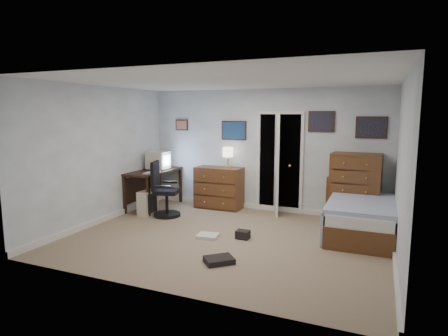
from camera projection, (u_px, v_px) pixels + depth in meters
The scene contains 15 objects.
floor at pixel (227, 239), 6.07m from camera, with size 5.00×4.00×0.02m, color gray.
computer_desk at pixel (150, 179), 8.01m from camera, with size 0.67×1.41×0.81m.
crt_monitor at pixel (158, 160), 8.05m from camera, with size 0.43×0.39×0.39m.
keyboard at pixel (152, 173), 7.56m from camera, with size 0.16×0.43×0.03m, color beige.
pc_tower at pixel (148, 203), 7.45m from camera, with size 0.23×0.46×0.48m.
office_chair at pixel (164, 195), 7.32m from camera, with size 0.65×0.65×1.08m.
media_stack at pixel (172, 181), 8.92m from camera, with size 0.16×0.16×0.80m, color maroon.
low_dresser at pixel (219, 188), 7.97m from camera, with size 0.99×0.49×0.88m, color brown.
table_lamp at pixel (228, 153), 7.78m from camera, with size 0.22×0.22×0.43m.
doorway at pixel (283, 162), 7.86m from camera, with size 0.96×1.12×2.05m.
tall_dresser at pixel (355, 188), 6.87m from camera, with size 0.87×0.51×1.29m, color brown.
headboard_bookcase at pixel (351, 198), 7.03m from camera, with size 0.90×0.26×0.80m.
bed at pixel (361, 216), 6.24m from camera, with size 1.07×1.97×0.65m.
wall_posters at pixel (291, 127), 7.40m from camera, with size 4.38×0.04×0.60m.
floor_clutter at pixel (223, 246), 5.59m from camera, with size 1.01×1.38×0.13m.
Camera 1 is at (2.22, -5.40, 2.00)m, focal length 30.00 mm.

